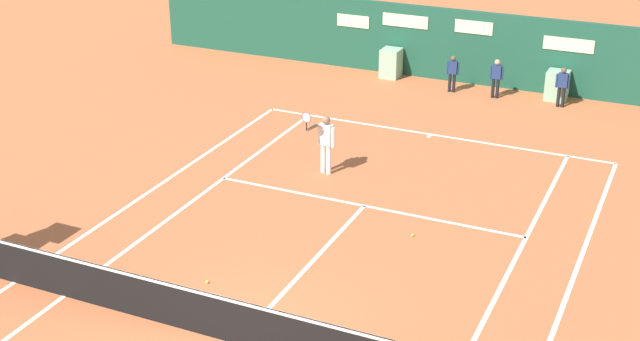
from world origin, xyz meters
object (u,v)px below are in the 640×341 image
ball_kid_right_post (562,84)px  ball_kid_centre_post (496,76)px  player_on_baseline (325,140)px  ball_kid_left_post (453,71)px  tennis_ball_near_service_line (412,235)px  tennis_ball_mid_court (207,282)px

ball_kid_right_post → ball_kid_centre_post: bearing=-4.3°
player_on_baseline → ball_kid_right_post: player_on_baseline is taller
player_on_baseline → ball_kid_left_post: (1.11, 7.94, -0.24)m
ball_kid_left_post → tennis_ball_near_service_line: bearing=94.3°
ball_kid_right_post → tennis_ball_mid_court: 14.89m
ball_kid_right_post → player_on_baseline: bearing=55.0°
player_on_baseline → tennis_ball_near_service_line: 4.22m
ball_kid_right_post → tennis_ball_mid_court: ball_kid_right_post is taller
player_on_baseline → tennis_ball_mid_court: player_on_baseline is taller
ball_kid_left_post → tennis_ball_mid_court: bearing=78.2°
player_on_baseline → ball_kid_centre_post: 8.36m
player_on_baseline → ball_kid_right_post: (4.73, 7.94, -0.21)m
tennis_ball_near_service_line → ball_kid_centre_post: bearing=93.9°
ball_kid_left_post → tennis_ball_mid_court: size_ratio=18.50×
ball_kid_centre_post → tennis_ball_near_service_line: bearing=88.3°
ball_kid_right_post → tennis_ball_mid_court: size_ratio=19.30×
ball_kid_right_post → tennis_ball_near_service_line: (-1.42, -10.39, -0.72)m
ball_kid_centre_post → ball_kid_left_post: bearing=-5.6°
player_on_baseline → ball_kid_centre_post: size_ratio=1.41×
ball_kid_right_post → tennis_ball_near_service_line: size_ratio=19.30×
ball_kid_right_post → ball_kid_centre_post: same height
ball_kid_right_post → tennis_ball_near_service_line: ball_kid_right_post is taller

